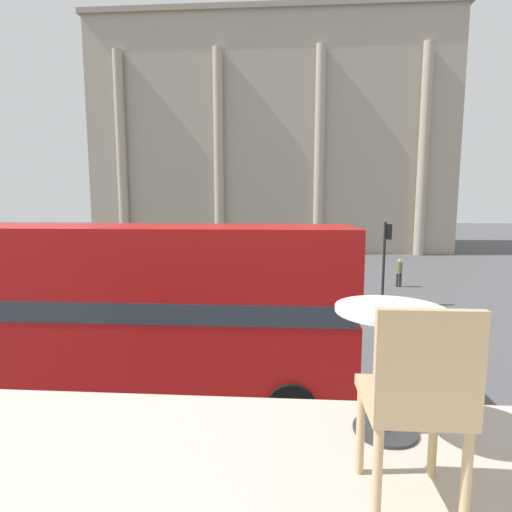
% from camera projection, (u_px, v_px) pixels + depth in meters
% --- Properties ---
extents(double_decker_bus, '(10.25, 2.63, 4.19)m').
position_uv_depth(double_decker_bus, '(134.00, 304.00, 9.49)').
color(double_decker_bus, black).
rests_on(double_decker_bus, ground_plane).
extents(cafe_dining_table, '(0.60, 0.60, 0.73)m').
position_uv_depth(cafe_dining_table, '(389.00, 341.00, 2.22)').
color(cafe_dining_table, '#2D2D30').
rests_on(cafe_dining_table, cafe_floor_slab).
extents(cafe_chair_0, '(0.40, 0.40, 0.91)m').
position_uv_depth(cafe_chair_0, '(417.00, 397.00, 1.62)').
color(cafe_chair_0, tan).
rests_on(cafe_chair_0, cafe_floor_slab).
extents(plaza_building_left, '(35.42, 14.94, 22.55)m').
position_uv_depth(plaza_building_left, '(271.00, 144.00, 43.73)').
color(plaza_building_left, '#A39984').
rests_on(plaza_building_left, ground_plane).
extents(traffic_light_near, '(0.42, 0.24, 3.30)m').
position_uv_depth(traffic_light_near, '(107.00, 278.00, 13.59)').
color(traffic_light_near, black).
rests_on(traffic_light_near, ground_plane).
extents(traffic_light_mid, '(0.42, 0.24, 3.89)m').
position_uv_depth(traffic_light_mid, '(386.00, 251.00, 18.27)').
color(traffic_light_mid, black).
rests_on(traffic_light_mid, ground_plane).
extents(car_navy, '(4.20, 1.93, 1.35)m').
position_uv_depth(car_navy, '(263.00, 274.00, 22.89)').
color(car_navy, black).
rests_on(car_navy, ground_plane).
extents(car_black, '(4.20, 1.93, 1.35)m').
position_uv_depth(car_black, '(227.00, 258.00, 29.59)').
color(car_black, black).
rests_on(car_black, ground_plane).
extents(pedestrian_black, '(0.32, 0.32, 1.71)m').
position_uv_depth(pedestrian_black, '(261.00, 251.00, 31.88)').
color(pedestrian_black, '#282B33').
rests_on(pedestrian_black, ground_plane).
extents(pedestrian_white, '(0.32, 0.32, 1.72)m').
position_uv_depth(pedestrian_white, '(260.00, 258.00, 27.80)').
color(pedestrian_white, '#282B33').
rests_on(pedestrian_white, ground_plane).
extents(pedestrian_olive, '(0.32, 0.32, 1.59)m').
position_uv_depth(pedestrian_olive, '(399.00, 271.00, 22.68)').
color(pedestrian_olive, '#282B33').
rests_on(pedestrian_olive, ground_plane).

